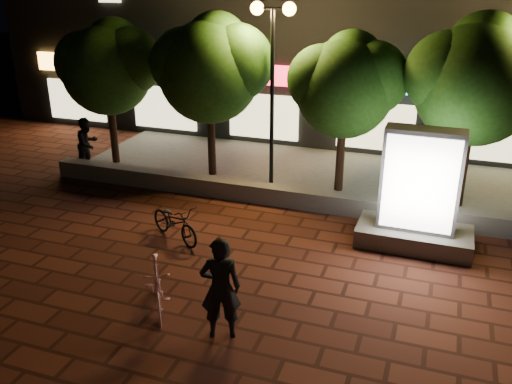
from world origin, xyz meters
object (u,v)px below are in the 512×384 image
at_px(tree_far_left, 109,64).
at_px(rider, 221,288).
at_px(tree_left, 212,65).
at_px(street_lamp_left, 273,49).
at_px(tree_mid, 347,82).
at_px(scooter_parked, 175,222).
at_px(pedestrian, 88,144).
at_px(ad_kiosk, 418,200).
at_px(tree_right, 479,76).
at_px(scooter_pink, 157,286).

xyz_separation_m(tree_far_left, rider, (6.82, -7.42, -2.32)).
height_order(tree_left, rider, tree_left).
bearing_deg(street_lamp_left, tree_mid, 7.31).
xyz_separation_m(tree_far_left, tree_mid, (7.50, -0.00, -0.08)).
height_order(street_lamp_left, scooter_parked, street_lamp_left).
bearing_deg(pedestrian, ad_kiosk, -92.33).
bearing_deg(pedestrian, tree_left, -68.77).
distance_m(tree_far_left, scooter_parked, 6.75).
height_order(tree_mid, tree_right, tree_right).
bearing_deg(tree_right, pedestrian, -175.10).
bearing_deg(tree_right, tree_mid, -180.00).
height_order(ad_kiosk, scooter_parked, ad_kiosk).
bearing_deg(tree_mid, ad_kiosk, -50.21).
xyz_separation_m(ad_kiosk, rider, (-2.95, -4.68, -0.17)).
xyz_separation_m(tree_mid, scooter_pink, (-2.13, -7.07, -2.71)).
height_order(tree_mid, scooter_parked, tree_mid).
distance_m(tree_far_left, street_lamp_left, 5.50).
xyz_separation_m(street_lamp_left, scooter_parked, (-1.11, -4.06, -3.57)).
distance_m(tree_right, street_lamp_left, 5.38).
distance_m(tree_far_left, ad_kiosk, 10.37).
bearing_deg(scooter_parked, rider, -113.05).
xyz_separation_m(tree_mid, rider, (-0.68, -7.42, -2.24)).
relative_size(tree_right, scooter_parked, 2.89).
bearing_deg(tree_left, pedestrian, -166.27).
xyz_separation_m(tree_mid, ad_kiosk, (2.28, -2.73, -2.07)).
xyz_separation_m(ad_kiosk, scooter_parked, (-5.44, -1.59, -0.69)).
bearing_deg(tree_left, tree_far_left, -180.00).
relative_size(street_lamp_left, ad_kiosk, 1.82).
height_order(tree_mid, rider, tree_mid).
relative_size(street_lamp_left, rider, 2.66).
bearing_deg(rider, pedestrian, -63.99).
xyz_separation_m(rider, scooter_parked, (-2.49, 3.09, -0.51)).
xyz_separation_m(street_lamp_left, rider, (1.38, -7.15, -3.05)).
bearing_deg(scooter_pink, tree_right, 20.97).
bearing_deg(scooter_pink, scooter_parked, 79.23).
distance_m(tree_left, tree_right, 7.30).
height_order(street_lamp_left, scooter_pink, street_lamp_left).
bearing_deg(tree_far_left, rider, -47.38).
relative_size(street_lamp_left, scooter_pink, 3.05).
height_order(tree_left, tree_mid, tree_left).
bearing_deg(pedestrian, scooter_parked, -117.68).
distance_m(street_lamp_left, scooter_pink, 7.66).
distance_m(ad_kiosk, rider, 5.54).
relative_size(scooter_parked, pedestrian, 1.03).
relative_size(street_lamp_left, scooter_parked, 2.96).
distance_m(tree_right, rider, 8.81).
bearing_deg(pedestrian, scooter_pink, -128.93).
relative_size(ad_kiosk, scooter_pink, 1.67).
height_order(ad_kiosk, rider, ad_kiosk).
height_order(tree_mid, ad_kiosk, tree_mid).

